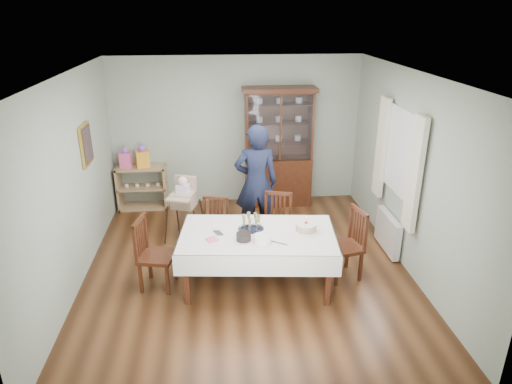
{
  "coord_description": "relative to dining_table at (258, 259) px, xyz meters",
  "views": [
    {
      "loc": [
        -0.4,
        -5.64,
        3.46
      ],
      "look_at": [
        0.15,
        0.2,
        1.07
      ],
      "focal_mm": 32.0,
      "sensor_mm": 36.0,
      "label": 1
    }
  ],
  "objects": [
    {
      "name": "birthday_cake",
      "position": [
        0.63,
        -0.0,
        0.43
      ],
      "size": [
        0.31,
        0.31,
        0.21
      ],
      "color": "white",
      "rests_on": "dining_table"
    },
    {
      "name": "woman",
      "position": [
        0.11,
        1.36,
        0.55
      ],
      "size": [
        0.69,
        0.47,
        1.86
      ],
      "primitive_type": "imported",
      "rotation": [
        0.0,
        0.0,
        3.17
      ],
      "color": "black",
      "rests_on": "floor"
    },
    {
      "name": "curtain_right",
      "position": [
        2.05,
        1.36,
        1.07
      ],
      "size": [
        0.07,
        0.3,
        1.55
      ],
      "primitive_type": "cube",
      "color": "silver",
      "rests_on": "room_shell"
    },
    {
      "name": "gift_bag_pink",
      "position": [
        -2.1,
        2.7,
        0.58
      ],
      "size": [
        0.21,
        0.15,
        0.37
      ],
      "color": "#F55A99",
      "rests_on": "sideboard"
    },
    {
      "name": "plate_stack_white",
      "position": [
        0.04,
        -0.25,
        0.42
      ],
      "size": [
        0.26,
        0.26,
        0.09
      ],
      "primitive_type": "cylinder",
      "rotation": [
        0.0,
        0.0,
        -0.23
      ],
      "color": "white",
      "rests_on": "dining_table"
    },
    {
      "name": "room_shell",
      "position": [
        -0.11,
        0.97,
        1.32
      ],
      "size": [
        5.0,
        5.0,
        5.0
      ],
      "color": "#9EAA99",
      "rests_on": "floor"
    },
    {
      "name": "chair_far_left",
      "position": [
        -0.56,
        0.79,
        -0.12
      ],
      "size": [
        0.48,
        0.48,
        0.89
      ],
      "rotation": [
        0.0,
        0.0,
        -0.23
      ],
      "color": "#482212",
      "rests_on": "floor"
    },
    {
      "name": "sideboard",
      "position": [
        -1.86,
        2.72,
        0.02
      ],
      "size": [
        0.9,
        0.38,
        0.8
      ],
      "color": "tan",
      "rests_on": "floor"
    },
    {
      "name": "window",
      "position": [
        2.11,
        0.74,
        1.17
      ],
      "size": [
        0.04,
        1.02,
        1.22
      ],
      "primitive_type": "cube",
      "color": "white",
      "rests_on": "room_shell"
    },
    {
      "name": "curtain_left",
      "position": [
        2.05,
        0.12,
        1.07
      ],
      "size": [
        0.07,
        0.3,
        1.55
      ],
      "primitive_type": "cube",
      "color": "silver",
      "rests_on": "room_shell"
    },
    {
      "name": "chair_end_left",
      "position": [
        -1.33,
        0.08,
        -0.1
      ],
      "size": [
        0.52,
        0.52,
        0.97
      ],
      "rotation": [
        0.0,
        0.0,
        1.36
      ],
      "color": "#482212",
      "rests_on": "floor"
    },
    {
      "name": "napkin_stack",
      "position": [
        -0.58,
        -0.13,
        0.38
      ],
      "size": [
        0.17,
        0.17,
        0.02
      ],
      "primitive_type": "cube",
      "rotation": [
        0.0,
        0.0,
        0.43
      ],
      "color": "#F55A99",
      "rests_on": "dining_table"
    },
    {
      "name": "dining_table",
      "position": [
        0.0,
        0.0,
        0.0
      ],
      "size": [
        2.11,
        1.35,
        0.76
      ],
      "rotation": [
        0.0,
        0.0,
        -0.1
      ],
      "color": "#482212",
      "rests_on": "floor"
    },
    {
      "name": "gift_bag_orange",
      "position": [
        -1.8,
        2.7,
        0.6
      ],
      "size": [
        0.26,
        0.21,
        0.42
      ],
      "color": "#FFA528",
      "rests_on": "sideboard"
    },
    {
      "name": "china_cabinet",
      "position": [
        0.64,
        2.7,
        0.74
      ],
      "size": [
        1.3,
        0.48,
        2.18
      ],
      "color": "#482212",
      "rests_on": "floor"
    },
    {
      "name": "chair_far_right",
      "position": [
        0.35,
        0.75,
        -0.1
      ],
      "size": [
        0.52,
        0.52,
        0.95
      ],
      "rotation": [
        0.0,
        0.0,
        -0.27
      ],
      "color": "#482212",
      "rests_on": "floor"
    },
    {
      "name": "cutlery",
      "position": [
        -0.54,
        0.05,
        0.38
      ],
      "size": [
        0.16,
        0.19,
        0.01
      ],
      "primitive_type": null,
      "rotation": [
        0.0,
        0.0,
        0.4
      ],
      "color": "silver",
      "rests_on": "dining_table"
    },
    {
      "name": "floor",
      "position": [
        -0.11,
        0.44,
        -0.38
      ],
      "size": [
        5.0,
        5.0,
        0.0
      ],
      "primitive_type": "plane",
      "color": "#593319",
      "rests_on": "ground"
    },
    {
      "name": "chair_end_right",
      "position": [
        1.19,
        0.09,
        -0.09
      ],
      "size": [
        0.53,
        0.53,
        0.98
      ],
      "rotation": [
        0.0,
        0.0,
        -1.33
      ],
      "color": "#482212",
      "rests_on": "floor"
    },
    {
      "name": "radiator",
      "position": [
        2.05,
        0.74,
        -0.08
      ],
      "size": [
        0.1,
        0.8,
        0.55
      ],
      "primitive_type": "cube",
      "color": "white",
      "rests_on": "floor"
    },
    {
      "name": "champagne_tray",
      "position": [
        -0.08,
        0.11,
        0.44
      ],
      "size": [
        0.34,
        0.34,
        0.21
      ],
      "color": "silver",
      "rests_on": "dining_table"
    },
    {
      "name": "cake_knife",
      "position": [
        0.22,
        -0.28,
        0.38
      ],
      "size": [
        0.24,
        0.16,
        0.01
      ],
      "primitive_type": "cube",
      "rotation": [
        0.0,
        0.0,
        -0.57
      ],
      "color": "silver",
      "rests_on": "dining_table"
    },
    {
      "name": "plate_stack_dark",
      "position": [
        -0.19,
        -0.16,
        0.42
      ],
      "size": [
        0.2,
        0.2,
        0.09
      ],
      "primitive_type": "cylinder",
      "rotation": [
        0.0,
        0.0,
        0.08
      ],
      "color": "black",
      "rests_on": "dining_table"
    },
    {
      "name": "picture_frame",
      "position": [
        -2.33,
        1.24,
        1.27
      ],
      "size": [
        0.04,
        0.48,
        0.58
      ],
      "primitive_type": "cube",
      "color": "gold",
      "rests_on": "room_shell"
    },
    {
      "name": "high_chair",
      "position": [
        -1.02,
        1.42,
        0.03
      ],
      "size": [
        0.59,
        0.59,
        1.05
      ],
      "rotation": [
        0.0,
        0.0,
        -0.32
      ],
      "color": "black",
      "rests_on": "floor"
    }
  ]
}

